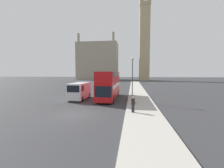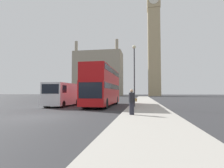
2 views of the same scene
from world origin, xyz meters
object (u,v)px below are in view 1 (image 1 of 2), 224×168
(clock_tower, at_px, (145,26))
(white_van, at_px, (80,91))
(red_double_decker_bus, at_px, (109,84))
(street_lamp, at_px, (132,73))
(parked_sedan, at_px, (106,84))
(pedestrian, at_px, (133,104))

(clock_tower, xyz_separation_m, white_van, (-14.83, -65.38, -29.25))
(red_double_decker_bus, distance_m, white_van, 4.83)
(clock_tower, bearing_deg, street_lamp, -95.64)
(red_double_decker_bus, relative_size, parked_sedan, 2.28)
(street_lamp, bearing_deg, parked_sedan, 108.17)
(clock_tower, bearing_deg, white_van, -102.78)
(street_lamp, relative_size, parked_sedan, 1.38)
(clock_tower, bearing_deg, red_double_decker_bus, -99.11)
(clock_tower, xyz_separation_m, street_lamp, (-6.55, -66.30, -26.43))
(red_double_decker_bus, distance_m, street_lamp, 4.68)
(red_double_decker_bus, xyz_separation_m, pedestrian, (3.84, -8.60, -1.47))
(red_double_decker_bus, xyz_separation_m, street_lamp, (3.74, -2.18, 1.78))
(red_double_decker_bus, distance_m, parked_sedan, 25.23)
(clock_tower, height_order, pedestrian, clock_tower)
(red_double_decker_bus, height_order, pedestrian, red_double_decker_bus)
(white_van, bearing_deg, street_lamp, -6.38)
(pedestrian, relative_size, parked_sedan, 0.36)
(pedestrian, bearing_deg, clock_tower, 84.93)
(clock_tower, xyz_separation_m, red_double_decker_bus, (-10.29, -64.13, -28.21))
(pedestrian, distance_m, parked_sedan, 34.42)
(clock_tower, distance_m, parked_sedan, 51.90)
(street_lamp, bearing_deg, red_double_decker_bus, 149.75)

